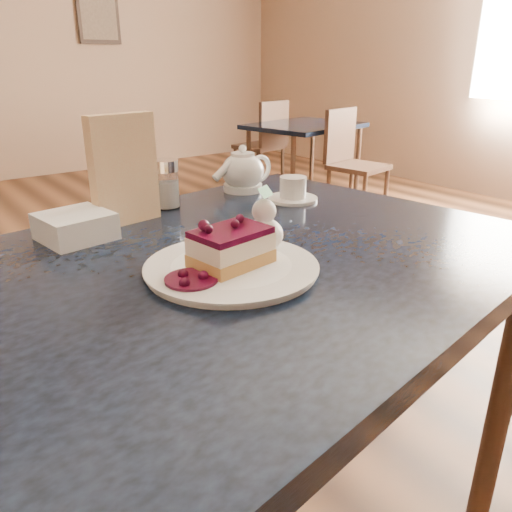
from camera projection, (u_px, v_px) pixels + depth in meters
main_table at (213, 305)px, 0.94m from camera, size 1.41×1.04×0.82m
dessert_plate at (232, 268)px, 0.87m from camera, size 0.30×0.30×0.01m
cheesecake_slice at (231, 247)px, 0.85m from camera, size 0.14×0.11×0.07m
whipped_cream at (264, 234)px, 0.92m from camera, size 0.07×0.07×0.06m
berry_sauce at (191, 279)px, 0.80m from camera, size 0.09×0.09×0.01m
tea_set at (252, 176)px, 1.37m from camera, size 0.22×0.29×0.11m
menu_card at (124, 170)px, 1.09m from camera, size 0.16×0.05×0.24m
sugar_shaker at (166, 184)px, 1.22m from camera, size 0.07×0.07×0.12m
napkin_stack at (75, 226)px, 1.02m from camera, size 0.15×0.15×0.05m
bg_table_far_right at (302, 194)px, 4.39m from camera, size 0.99×1.62×1.08m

